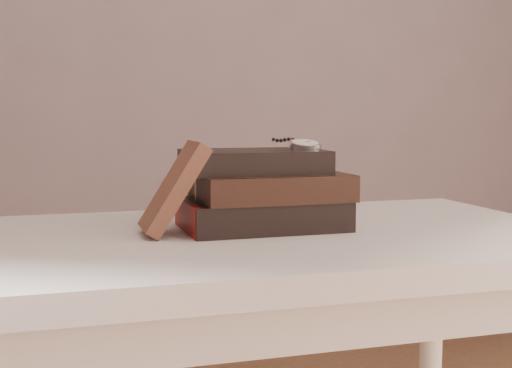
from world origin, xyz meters
name	(u,v)px	position (x,y,z in m)	size (l,w,h in m)	color
table	(275,286)	(0.00, 0.35, 0.66)	(1.00, 0.60, 0.75)	beige
book_stack	(263,192)	(-0.01, 0.39, 0.81)	(0.27, 0.19, 0.13)	black
journal	(174,188)	(-0.16, 0.37, 0.82)	(0.02, 0.10, 0.16)	#46251A
pocket_watch	(304,144)	(0.06, 0.38, 0.89)	(0.06, 0.16, 0.02)	silver
eyeglasses	(196,180)	(-0.11, 0.48, 0.83)	(0.11, 0.13, 0.05)	silver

